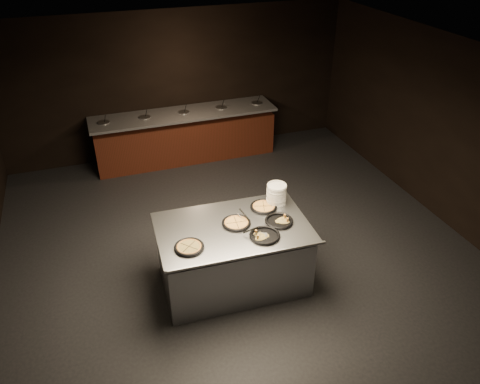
% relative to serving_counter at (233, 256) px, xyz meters
% --- Properties ---
extents(room, '(7.02, 8.02, 2.92)m').
position_rel_serving_counter_xyz_m(room, '(0.29, 0.35, 1.00)').
color(room, black).
rests_on(room, ground).
extents(salad_bar, '(3.70, 0.83, 1.18)m').
position_rel_serving_counter_xyz_m(salad_bar, '(0.29, 3.91, -0.02)').
color(salad_bar, '#4F1B12').
rests_on(salad_bar, ground).
extents(serving_counter, '(2.04, 1.36, 0.95)m').
position_rel_serving_counter_xyz_m(serving_counter, '(0.00, 0.00, 0.00)').
color(serving_counter, silver).
rests_on(serving_counter, ground).
extents(plate_stack, '(0.27, 0.27, 0.29)m').
position_rel_serving_counter_xyz_m(plate_stack, '(0.76, 0.34, 0.64)').
color(plate_stack, silver).
rests_on(plate_stack, serving_counter).
extents(pan_veggie_whole, '(0.37, 0.37, 0.04)m').
position_rel_serving_counter_xyz_m(pan_veggie_whole, '(-0.65, -0.25, 0.52)').
color(pan_veggie_whole, black).
rests_on(pan_veggie_whole, serving_counter).
extents(pan_cheese_whole, '(0.38, 0.38, 0.04)m').
position_rel_serving_counter_xyz_m(pan_cheese_whole, '(0.06, 0.04, 0.52)').
color(pan_cheese_whole, black).
rests_on(pan_cheese_whole, serving_counter).
extents(pan_cheese_slices_a, '(0.37, 0.37, 0.04)m').
position_rel_serving_counter_xyz_m(pan_cheese_slices_a, '(0.54, 0.28, 0.52)').
color(pan_cheese_slices_a, black).
rests_on(pan_cheese_slices_a, serving_counter).
extents(pan_cheese_slices_b, '(0.39, 0.39, 0.04)m').
position_rel_serving_counter_xyz_m(pan_cheese_slices_b, '(0.31, -0.34, 0.52)').
color(pan_cheese_slices_b, black).
rests_on(pan_cheese_slices_b, serving_counter).
extents(pan_veggie_slices, '(0.38, 0.38, 0.04)m').
position_rel_serving_counter_xyz_m(pan_veggie_slices, '(0.61, -0.11, 0.52)').
color(pan_veggie_slices, black).
rests_on(pan_veggie_slices, serving_counter).
extents(server_left, '(0.22, 0.27, 0.15)m').
position_rel_serving_counter_xyz_m(server_left, '(0.16, 0.12, 0.57)').
color(server_left, silver).
rests_on(server_left, serving_counter).
extents(server_right, '(0.30, 0.16, 0.15)m').
position_rel_serving_counter_xyz_m(server_right, '(0.19, -0.29, 0.57)').
color(server_right, silver).
rests_on(server_right, serving_counter).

